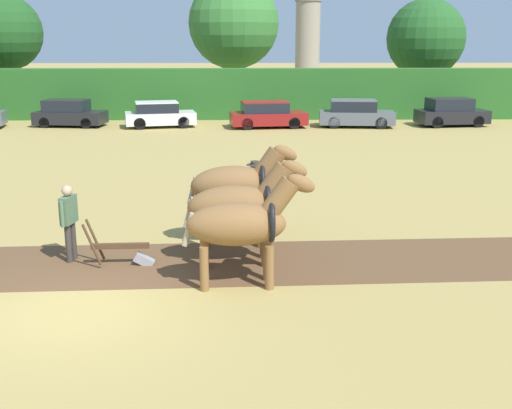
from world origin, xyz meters
name	(u,v)px	position (x,y,z in m)	size (l,w,h in m)	color
ground_plane	(75,310)	(0.00, 0.00, 0.00)	(240.00, 240.00, 0.00)	#A88E4C
plowed_furrow_strip	(85,266)	(-0.39, 2.43, 0.00)	(22.30, 2.95, 0.01)	brown
hedgerow	(193,94)	(0.00, 29.25, 1.54)	(55.71, 1.50, 3.09)	#286023
tree_left	(4,33)	(-13.00, 33.88, 5.25)	(5.05, 5.05, 7.79)	brown
tree_center_left	(234,23)	(2.45, 35.69, 5.91)	(6.37, 6.37, 9.11)	brown
tree_center	(426,38)	(15.90, 34.94, 4.87)	(5.45, 5.45, 7.61)	brown
draft_horse_lead_left	(242,224)	(3.13, 1.22, 1.32)	(2.75, 1.01, 2.40)	brown
draft_horse_lead_right	(240,206)	(3.07, 2.58, 1.32)	(2.81, 1.11, 2.43)	brown
draft_horse_trail_left	(237,186)	(3.00, 3.94, 1.47)	(2.73, 1.12, 2.54)	brown
plow	(126,252)	(0.52, 2.47, 0.31)	(1.54, 0.48, 1.13)	#4C331E
farmer_at_plow	(69,217)	(-0.78, 2.79, 1.04)	(0.30, 0.68, 1.76)	#38332D
farmer_beside_team	(255,188)	(3.45, 5.46, 1.06)	(0.45, 0.69, 1.79)	#4C4C4C
parked_car_center	(69,114)	(-6.84, 25.75, 0.73)	(4.10, 2.23, 1.52)	black
parked_car_center_right	(159,115)	(-1.65, 25.37, 0.70)	(4.20, 2.57, 1.44)	silver
parked_car_right	(267,115)	(4.47, 25.05, 0.71)	(4.45, 2.35, 1.47)	maroon
parked_car_far_right	(356,114)	(9.48, 25.19, 0.74)	(4.33, 2.08, 1.55)	#565B66
parked_car_end_right	(451,113)	(15.05, 25.55, 0.76)	(4.13, 2.27, 1.59)	black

